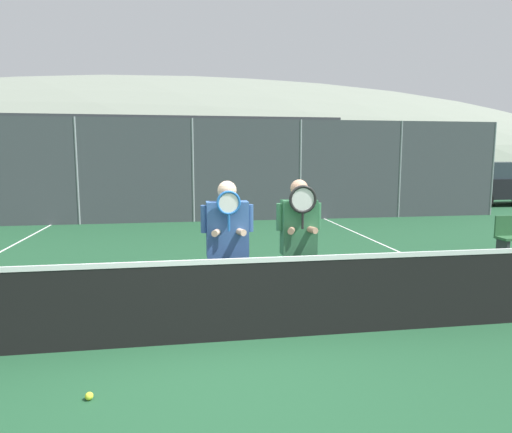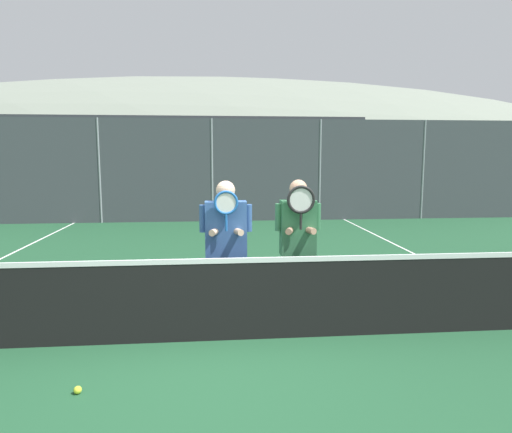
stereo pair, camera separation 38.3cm
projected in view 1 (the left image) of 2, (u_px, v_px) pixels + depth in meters
The scene contains 13 objects.
ground_plane at pixel (217, 342), 5.02m from camera, with size 120.00×120.00×0.00m, color #1E4C2D.
hill_distant at pixel (184, 170), 63.98m from camera, with size 119.36×66.31×23.21m.
clubhouse_building at pixel (148, 159), 22.02m from camera, with size 17.42×5.50×3.72m.
fence_back at pixel (193, 171), 13.87m from camera, with size 20.27×0.06×3.14m.
tennis_net at pixel (216, 300), 4.95m from camera, with size 11.24×0.09×1.03m.
court_line_right_sideline at pixel (426, 264), 8.61m from camera, with size 0.05×16.00×0.01m, color white.
player_leftmost at pixel (227, 239), 5.41m from camera, with size 0.63×0.34×1.74m.
player_center_left at pixel (299, 238), 5.53m from camera, with size 0.55×0.34×1.75m.
car_left_of_center at pixel (141, 186), 16.73m from camera, with size 4.66×2.02×1.82m.
car_center at pixel (276, 186), 17.32m from camera, with size 4.49×1.95×1.73m.
car_right_of_center at pixel (391, 183), 18.37m from camera, with size 4.19×2.08×1.78m.
car_far_right at pixel (503, 183), 18.79m from camera, with size 4.42×2.01×1.76m.
tennis_ball_on_court at pixel (89, 396), 3.82m from camera, with size 0.07×0.07×0.07m.
Camera 1 is at (-0.34, -4.79, 2.04)m, focal length 32.00 mm.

